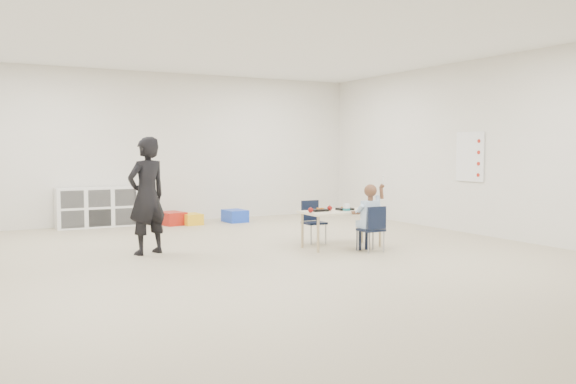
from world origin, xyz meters
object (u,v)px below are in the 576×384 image
chair_near (371,229)px  child (371,216)px  table (341,229)px  adult (147,196)px  cubby_shelf (98,207)px

chair_near → child: 0.18m
chair_near → child: bearing=91.1°
table → chair_near: (0.14, -0.50, 0.05)m
child → chair_near: bearing=-88.9°
table → adult: 2.69m
cubby_shelf → adult: size_ratio=0.91×
table → adult: bearing=164.9°
chair_near → child: child is taller
chair_near → child: size_ratio=0.63×
cubby_shelf → adult: 3.18m
child → adult: (-2.68, 1.24, 0.28)m
chair_near → adult: size_ratio=0.40×
table → chair_near: chair_near is taller
chair_near → adult: bearing=156.2°
table → child: 0.57m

